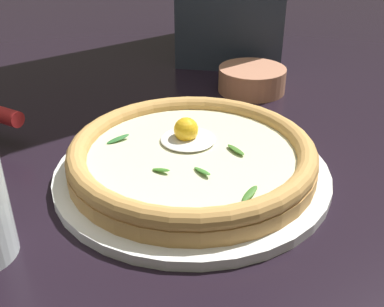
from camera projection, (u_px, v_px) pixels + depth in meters
The scene contains 4 objects.
ground_plane at pixel (182, 202), 0.55m from camera, with size 2.40×2.40×0.03m, color black.
pizza_plate at pixel (192, 172), 0.57m from camera, with size 0.33×0.33×0.01m, color white.
pizza at pixel (192, 155), 0.55m from camera, with size 0.29×0.29×0.05m.
side_bowl at pixel (252, 79), 0.80m from camera, with size 0.11×0.11×0.04m, color tan.
Camera 1 is at (0.01, 0.45, 0.30)m, focal length 43.88 mm.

